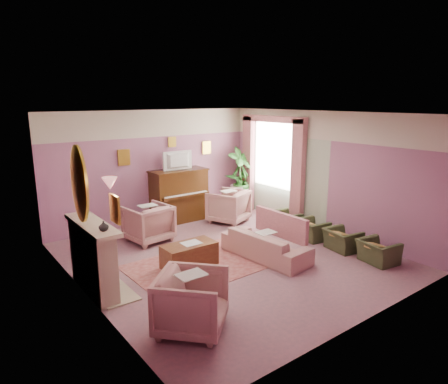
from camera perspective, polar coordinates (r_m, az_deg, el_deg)
floor at (r=8.01m, az=0.54°, el=-9.30°), size 5.50×6.00×0.01m
ceiling at (r=7.40m, az=0.59°, el=11.15°), size 5.50×6.00×0.01m
wall_back at (r=10.08m, az=-9.91°, el=3.51°), size 5.50×0.02×2.80m
wall_front at (r=5.60m, az=19.72°, el=-4.92°), size 5.50×0.02×2.80m
wall_left at (r=6.34m, az=-19.57°, el=-2.81°), size 0.02×6.00×2.80m
wall_right at (r=9.48m, az=13.87°, el=2.71°), size 0.02×6.00×2.80m
picture_rail_band at (r=9.95m, az=-10.13°, el=9.62°), size 5.50×0.01×0.65m
stripe_panel at (r=10.38m, az=8.18°, el=2.03°), size 0.01×3.00×2.15m
fireplace_surround at (r=6.84m, az=-18.25°, el=-9.09°), size 0.30×1.40×1.10m
fireplace_inset at (r=6.92m, az=-17.36°, el=-10.08°), size 0.18×0.72×0.68m
fire_ember at (r=7.00m, az=-16.95°, el=-11.38°), size 0.06×0.54×0.10m
mantel_shelf at (r=6.66m, az=-18.35°, el=-4.49°), size 0.40×1.55×0.07m
hearth at (r=7.11m, az=-16.37°, el=-12.81°), size 0.55×1.50×0.02m
mirror_frame at (r=6.45m, az=-19.96°, el=1.08°), size 0.04×0.72×1.20m
mirror_glass at (r=6.46m, az=-19.75°, el=1.11°), size 0.01×0.60×1.06m
sconce_shade at (r=5.46m, az=-16.00°, el=1.22°), size 0.20×0.20×0.16m
piano at (r=10.19m, az=-6.42°, el=-0.58°), size 1.40×0.60×1.30m
piano_keyshelf at (r=9.88m, az=-5.39°, el=-0.57°), size 1.30×0.12×0.06m
piano_keys at (r=9.87m, az=-5.40°, el=-0.34°), size 1.20×0.08×0.02m
piano_top at (r=10.05m, az=-6.52°, el=3.08°), size 1.45×0.65×0.04m
television at (r=9.97m, az=-6.42°, el=4.68°), size 0.80×0.12×0.48m
print_back_left at (r=9.66m, az=-14.11°, el=4.82°), size 0.30×0.03×0.38m
print_back_right at (r=10.78m, az=-2.52°, el=6.36°), size 0.26×0.03×0.34m
print_back_mid at (r=10.20m, az=-7.43°, el=7.11°), size 0.22×0.03×0.26m
print_left_wall at (r=5.17m, az=-15.33°, el=-2.36°), size 0.03×0.28×0.36m
window_blind at (r=10.43m, az=7.18°, el=5.59°), size 0.03×1.40×1.80m
curtain_left at (r=9.80m, az=10.52°, el=2.62°), size 0.16×0.34×2.60m
curtain_right at (r=11.11m, az=3.51°, el=4.05°), size 0.16×0.34×2.60m
pelmet at (r=10.30m, az=6.99°, el=10.31°), size 0.16×2.20×0.16m
mantel_plant at (r=7.12m, az=-19.83°, el=-2.04°), size 0.16×0.16×0.28m
mantel_vase at (r=6.17m, az=-16.82°, el=-4.68°), size 0.16×0.16×0.16m
area_rug at (r=7.64m, az=-3.67°, el=-10.42°), size 2.54×1.86×0.01m
coffee_table at (r=7.53m, az=-4.98°, el=-8.99°), size 1.00×0.51×0.45m
table_paper at (r=7.47m, az=-4.69°, el=-7.28°), size 0.35×0.28×0.01m
sofa at (r=7.90m, az=5.98°, el=-6.80°), size 0.61×1.84×0.74m
sofa_throw at (r=8.09m, az=8.10°, el=-4.66°), size 0.09×1.39×0.51m
floral_armchair_left at (r=8.89m, az=-10.78°, el=-4.11°), size 0.87×0.87×0.91m
floral_armchair_right at (r=10.07m, az=0.64°, el=-1.81°), size 0.87×0.87×0.91m
floral_armchair_front at (r=5.53m, az=-4.62°, el=-15.01°), size 0.87×0.87×0.91m
olive_chair_a at (r=8.20m, az=21.19°, el=-7.48°), size 0.47×0.68×0.58m
olive_chair_b at (r=8.63m, az=16.57°, el=-6.11°), size 0.47×0.68×0.58m
olive_chair_c at (r=9.10m, az=12.43°, el=-4.84°), size 0.47×0.68×0.58m
olive_chair_d at (r=9.63m, az=8.73°, el=-3.68°), size 0.47×0.68×0.58m
side_table at (r=11.22m, az=2.23°, el=-0.80°), size 0.52×0.52×0.70m
side_plant_big at (r=11.10m, az=2.26°, el=1.81°), size 0.30×0.30×0.34m
side_plant_small at (r=11.11m, az=3.06°, el=1.65°), size 0.16×0.16×0.28m
palm_pot at (r=11.21m, az=2.31°, el=-1.76°), size 0.34×0.34×0.34m
palm_plant at (r=11.01m, az=2.36°, el=2.72°), size 0.76×0.76×1.44m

